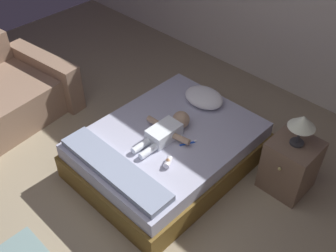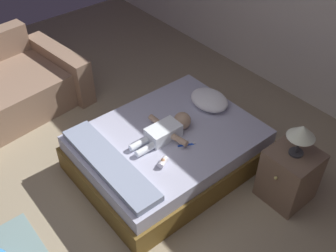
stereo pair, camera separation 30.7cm
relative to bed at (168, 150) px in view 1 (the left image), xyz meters
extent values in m
plane|color=gray|center=(0.19, -0.98, -0.20)|extent=(8.00, 8.00, 0.00)
cube|color=brown|center=(0.00, 0.00, -0.07)|extent=(1.32, 1.73, 0.26)
cube|color=#B2B4CC|center=(0.00, 0.00, 0.14)|extent=(1.27, 1.66, 0.15)
ellipsoid|color=white|center=(-0.07, 0.60, 0.29)|extent=(0.42, 0.33, 0.15)
cube|color=white|center=(0.01, -0.06, 0.28)|extent=(0.19, 0.32, 0.13)
sphere|color=tan|center=(0.01, 0.17, 0.30)|extent=(0.17, 0.17, 0.17)
cylinder|color=tan|center=(-0.16, -0.02, 0.28)|extent=(0.17, 0.06, 0.06)
cylinder|color=tan|center=(0.18, -0.02, 0.28)|extent=(0.18, 0.09, 0.06)
cylinder|color=white|center=(-0.04, -0.31, 0.24)|extent=(0.06, 0.20, 0.06)
cylinder|color=white|center=(0.06, -0.31, 0.24)|extent=(0.06, 0.20, 0.06)
cube|color=blue|center=(0.22, 0.03, 0.22)|extent=(0.08, 0.14, 0.01)
cube|color=white|center=(0.26, 0.09, 0.23)|extent=(0.02, 0.03, 0.01)
cube|color=#95755E|center=(-1.88, -0.17, 0.08)|extent=(1.08, 0.32, 0.57)
cube|color=brown|center=(0.99, 0.59, 0.07)|extent=(0.41, 0.41, 0.55)
sphere|color=tan|center=(0.99, 0.37, 0.19)|extent=(0.03, 0.03, 0.03)
cylinder|color=#333338|center=(0.99, 0.59, 0.36)|extent=(0.12, 0.12, 0.02)
cylinder|color=#333338|center=(0.99, 0.59, 0.45)|extent=(0.02, 0.02, 0.17)
cone|color=silver|center=(0.99, 0.59, 0.60)|extent=(0.24, 0.24, 0.11)
cube|color=#8995B0|center=(0.00, -0.66, 0.24)|extent=(1.19, 0.26, 0.06)
cylinder|color=white|center=(0.28, -0.28, 0.24)|extent=(0.10, 0.12, 0.06)
cone|color=#EEAD79|center=(0.28, -0.28, 0.28)|extent=(0.04, 0.04, 0.02)
camera|label=1|loc=(1.92, -1.97, 2.71)|focal=41.93mm
camera|label=2|loc=(2.13, -1.75, 2.71)|focal=41.93mm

